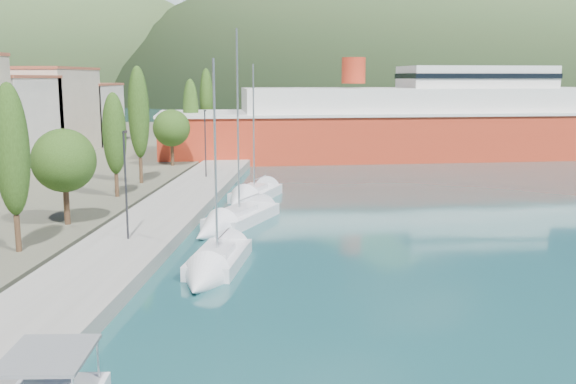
{
  "coord_description": "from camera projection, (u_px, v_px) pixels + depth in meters",
  "views": [
    {
      "loc": [
        2.26,
        -20.86,
        9.74
      ],
      "look_at": [
        0.0,
        14.0,
        3.5
      ],
      "focal_mm": 40.0,
      "sensor_mm": 36.0,
      "label": 1
    }
  ],
  "objects": [
    {
      "name": "sailboat_near",
      "position": [
        210.0,
        271.0,
        31.71
      ],
      "size": [
        2.92,
        8.24,
        11.64
      ],
      "color": "silver",
      "rests_on": "ground"
    },
    {
      "name": "quay",
      "position": [
        179.0,
        203.0,
        48.39
      ],
      "size": [
        5.0,
        88.0,
        0.8
      ],
      "primitive_type": "cube",
      "color": "gray",
      "rests_on": "ground"
    },
    {
      "name": "hills_far",
      "position": [
        475.0,
        5.0,
        607.71
      ],
      "size": [
        1480.0,
        900.0,
        180.0
      ],
      "color": "gray",
      "rests_on": "ground"
    },
    {
      "name": "ground",
      "position": [
        319.0,
        123.0,
        140.23
      ],
      "size": [
        1400.0,
        1400.0,
        0.0
      ],
      "primitive_type": "plane",
      "color": "#1B4B4F"
    },
    {
      "name": "hills_near",
      "position": [
        495.0,
        9.0,
        373.37
      ],
      "size": [
        1010.0,
        520.0,
        115.0
      ],
      "color": "#415830",
      "rests_on": "ground"
    },
    {
      "name": "sailboat_far",
      "position": [
        247.0,
        198.0,
        50.73
      ],
      "size": [
        4.49,
        8.41,
        11.8
      ],
      "color": "silver",
      "rests_on": "ground"
    },
    {
      "name": "sailboat_mid",
      "position": [
        226.0,
        224.0,
        41.67
      ],
      "size": [
        5.49,
        9.95,
        13.88
      ],
      "color": "silver",
      "rests_on": "ground"
    },
    {
      "name": "tree_row",
      "position": [
        132.0,
        128.0,
        52.97
      ],
      "size": [
        3.93,
        65.0,
        10.26
      ],
      "color": "#47301E",
      "rests_on": "land_strip"
    },
    {
      "name": "lamp_posts",
      "position": [
        131.0,
        178.0,
        36.51
      ],
      "size": [
        0.15,
        43.67,
        6.06
      ],
      "color": "#2D2D33",
      "rests_on": "quay"
    },
    {
      "name": "ferry",
      "position": [
        424.0,
        125.0,
        79.63
      ],
      "size": [
        65.89,
        25.76,
        12.8
      ],
      "color": "red",
      "rests_on": "ground"
    }
  ]
}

